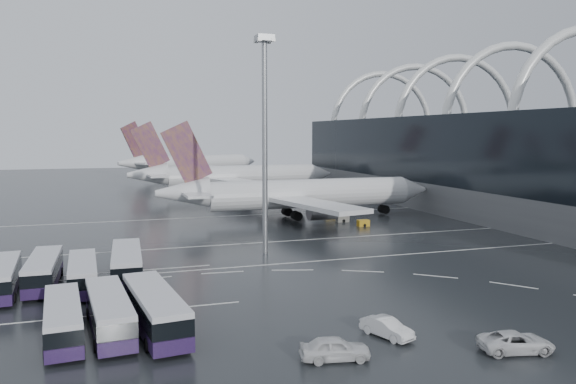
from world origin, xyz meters
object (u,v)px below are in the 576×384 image
object	(u,v)px
van_curve_a	(516,342)
floodlight_mast	(265,118)
airliner_main	(296,195)
bus_row_far_b	(109,312)
bus_row_near_c	(83,273)
gse_cart_belly_a	(363,223)
bus_row_near_b	(44,270)
bus_row_near_d	(127,263)
airliner_gate_b	(232,177)
gse_cart_belly_b	(342,218)
bus_row_far_c	(155,309)
van_curve_c	(387,328)
bus_row_far_a	(63,319)
airliner_gate_c	(190,164)
bus_row_near_a	(2,277)
gse_cart_belly_e	(330,212)
van_curve_b	(335,348)

from	to	relation	value
van_curve_a	floodlight_mast	xyz separation A→B (m)	(-8.51, 38.98, 17.52)
airliner_main	bus_row_far_b	distance (m)	63.72
bus_row_near_c	gse_cart_belly_a	size ratio (longest dim) A/B	6.03
bus_row_near_b	bus_row_near_d	world-z (taller)	bus_row_near_d
airliner_gate_b	gse_cart_belly_b	xyz separation A→B (m)	(9.70, -50.78, -4.22)
bus_row_far_c	van_curve_c	bearing A→B (deg)	-119.19
bus_row_near_b	van_curve_a	world-z (taller)	bus_row_near_b
bus_row_far_a	gse_cart_belly_b	size ratio (longest dim) A/B	5.39
airliner_gate_c	bus_row_near_c	xyz separation A→B (m)	(-31.91, -142.87, -3.43)
bus_row_far_b	van_curve_a	distance (m)	32.13
airliner_gate_b	bus_row_near_b	xyz separation A→B (m)	(-38.39, -81.20, -3.10)
bus_row_near_a	bus_row_far_c	size ratio (longest dim) A/B	0.91
bus_row_near_b	gse_cart_belly_b	distance (m)	56.92
bus_row_far_c	bus_row_far_a	bearing A→B (deg)	79.67
bus_row_near_c	gse_cart_belly_b	world-z (taller)	bus_row_near_c
gse_cart_belly_a	gse_cart_belly_e	size ratio (longest dim) A/B	0.97
bus_row_far_b	bus_row_far_c	bearing A→B (deg)	-107.94
bus_row_far_a	gse_cart_belly_e	world-z (taller)	bus_row_far_a
bus_row_far_b	van_curve_b	xyz separation A→B (m)	(15.45, -11.11, -0.86)
airliner_main	bus_row_near_c	xyz separation A→B (m)	(-37.18, -38.88, -2.99)
van_curve_a	floodlight_mast	distance (m)	43.57
airliner_main	bus_row_near_b	bearing A→B (deg)	-138.99
bus_row_near_a	bus_row_far_c	distance (m)	21.20
gse_cart_belly_b	airliner_main	bearing A→B (deg)	138.37
bus_row_far_c	van_curve_b	bearing A→B (deg)	-137.63
bus_row_far_b	bus_row_near_d	bearing A→B (deg)	-11.98
van_curve_b	gse_cart_belly_a	bearing A→B (deg)	-16.75
bus_row_near_a	gse_cart_belly_e	distance (m)	66.65
airliner_gate_b	van_curve_c	xyz separation A→B (m)	(-10.65, -106.17, -4.07)
airliner_gate_c	bus_row_near_a	xyz separation A→B (m)	(-39.70, -142.23, -3.38)
gse_cart_belly_a	gse_cart_belly_b	bearing A→B (deg)	105.23
airliner_main	bus_row_far_c	xyz separation A→B (m)	(-31.05, -54.21, -2.79)
airliner_gate_c	gse_cart_belly_b	size ratio (longest dim) A/B	24.23
bus_row_far_b	airliner_gate_c	bearing A→B (deg)	-15.67
bus_row_near_b	van_curve_a	distance (m)	46.97
bus_row_near_c	bus_row_far_c	distance (m)	16.52
bus_row_near_d	van_curve_b	distance (m)	30.98
bus_row_near_b	bus_row_far_c	world-z (taller)	bus_row_far_c
bus_row_near_a	gse_cart_belly_e	world-z (taller)	bus_row_near_a
gse_cart_belly_b	bus_row_near_a	bearing A→B (deg)	-148.25
bus_row_near_b	bus_row_far_a	xyz separation A→B (m)	(3.03, -17.19, -0.12)
van_curve_c	gse_cart_belly_e	distance (m)	67.33
airliner_gate_c	van_curve_a	distance (m)	171.38
gse_cart_belly_a	bus_row_far_a	bearing A→B (deg)	-137.98
airliner_main	airliner_gate_b	distance (m)	44.73
van_curve_b	bus_row_near_d	bearing A→B (deg)	36.59
bus_row_far_c	gse_cart_belly_a	distance (m)	57.99
bus_row_far_a	bus_row_near_d	bearing A→B (deg)	-22.30
bus_row_far_a	van_curve_b	xyz separation A→B (m)	(18.96, -10.75, -0.75)
bus_row_far_a	floodlight_mast	xyz separation A→B (m)	(23.94, 25.40, 16.67)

